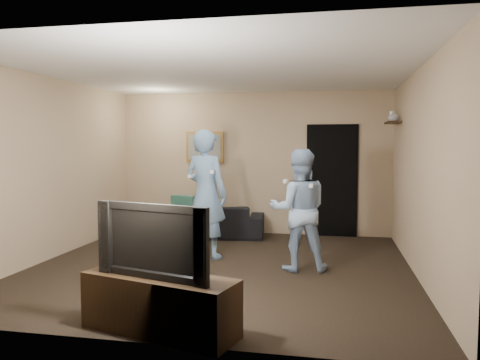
% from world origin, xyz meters
% --- Properties ---
extents(ground, '(5.00, 5.00, 0.00)m').
position_xyz_m(ground, '(0.00, 0.00, 0.00)').
color(ground, black).
rests_on(ground, ground).
extents(ceiling, '(5.00, 5.00, 0.04)m').
position_xyz_m(ceiling, '(0.00, 0.00, 2.60)').
color(ceiling, silver).
rests_on(ceiling, wall_back).
extents(wall_back, '(5.00, 0.04, 2.60)m').
position_xyz_m(wall_back, '(0.00, 2.50, 1.30)').
color(wall_back, tan).
rests_on(wall_back, ground).
extents(wall_front, '(5.00, 0.04, 2.60)m').
position_xyz_m(wall_front, '(0.00, -2.50, 1.30)').
color(wall_front, tan).
rests_on(wall_front, ground).
extents(wall_left, '(0.04, 5.00, 2.60)m').
position_xyz_m(wall_left, '(-2.50, 0.00, 1.30)').
color(wall_left, tan).
rests_on(wall_left, ground).
extents(wall_right, '(0.04, 5.00, 2.60)m').
position_xyz_m(wall_right, '(2.50, 0.00, 1.30)').
color(wall_right, tan).
rests_on(wall_right, ground).
extents(sofa, '(2.03, 0.98, 0.57)m').
position_xyz_m(sofa, '(-0.70, 1.98, 0.29)').
color(sofa, black).
rests_on(sofa, ground).
extents(throw_pillow, '(0.51, 0.31, 0.49)m').
position_xyz_m(throw_pillow, '(-1.16, 1.98, 0.48)').
color(throw_pillow, '#194D41').
rests_on(throw_pillow, sofa).
extents(painting_frame, '(0.72, 0.05, 0.57)m').
position_xyz_m(painting_frame, '(-0.90, 2.48, 1.60)').
color(painting_frame, olive).
rests_on(painting_frame, wall_back).
extents(painting_canvas, '(0.62, 0.01, 0.47)m').
position_xyz_m(painting_canvas, '(-0.90, 2.45, 1.60)').
color(painting_canvas, slate).
rests_on(painting_canvas, painting_frame).
extents(doorway, '(0.90, 0.06, 2.00)m').
position_xyz_m(doorway, '(1.45, 2.47, 1.00)').
color(doorway, black).
rests_on(doorway, ground).
extents(light_switch, '(0.08, 0.02, 0.12)m').
position_xyz_m(light_switch, '(0.85, 2.48, 1.30)').
color(light_switch, silver).
rests_on(light_switch, wall_back).
extents(wall_shelf, '(0.20, 0.60, 0.03)m').
position_xyz_m(wall_shelf, '(2.39, 1.80, 1.99)').
color(wall_shelf, black).
rests_on(wall_shelf, wall_right).
extents(shelf_vase, '(0.18, 0.18, 0.17)m').
position_xyz_m(shelf_vase, '(2.39, 1.70, 2.09)').
color(shelf_vase, '#B4B4B9').
rests_on(shelf_vase, wall_shelf).
extents(shelf_figurine, '(0.06, 0.06, 0.18)m').
position_xyz_m(shelf_figurine, '(2.39, 1.98, 2.09)').
color(shelf_figurine, silver).
rests_on(shelf_figurine, wall_shelf).
extents(tv_console, '(1.47, 0.81, 0.50)m').
position_xyz_m(tv_console, '(-0.00, -2.26, 0.25)').
color(tv_console, black).
rests_on(tv_console, ground).
extents(television, '(1.11, 0.44, 0.64)m').
position_xyz_m(television, '(-0.00, -2.26, 0.82)').
color(television, black).
rests_on(television, tv_console).
extents(wii_player_left, '(0.79, 0.65, 1.85)m').
position_xyz_m(wii_player_left, '(-0.33, 0.47, 0.93)').
color(wii_player_left, '#678CB3').
rests_on(wii_player_left, ground).
extents(wii_player_right, '(0.85, 0.71, 1.58)m').
position_xyz_m(wii_player_right, '(1.04, 0.04, 0.79)').
color(wii_player_right, '#92B0D4').
rests_on(wii_player_right, ground).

